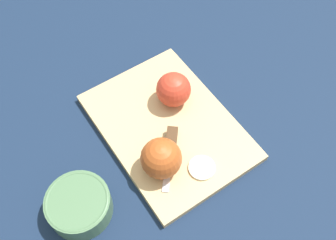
# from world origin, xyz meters

# --- Properties ---
(ground_plane) EXTENTS (4.00, 4.00, 0.00)m
(ground_plane) POSITION_xyz_m (0.00, 0.00, 0.00)
(ground_plane) COLOR #14233D
(cutting_board) EXTENTS (0.39, 0.29, 0.02)m
(cutting_board) POSITION_xyz_m (0.00, 0.00, 0.01)
(cutting_board) COLOR tan
(cutting_board) RESTS_ON ground_plane
(apple_half_left) EXTENTS (0.08, 0.08, 0.08)m
(apple_half_left) POSITION_xyz_m (-0.05, 0.04, 0.06)
(apple_half_left) COLOR red
(apple_half_left) RESTS_ON cutting_board
(apple_half_right) EXTENTS (0.08, 0.08, 0.08)m
(apple_half_right) POSITION_xyz_m (0.08, -0.06, 0.06)
(apple_half_right) COLOR #AD4C1E
(apple_half_right) RESTS_ON cutting_board
(knife) EXTENTS (0.13, 0.10, 0.02)m
(knife) POSITION_xyz_m (0.05, -0.02, 0.03)
(knife) COLOR silver
(knife) RESTS_ON cutting_board
(apple_slice) EXTENTS (0.06, 0.06, 0.01)m
(apple_slice) POSITION_xyz_m (0.13, 0.01, 0.02)
(apple_slice) COLOR #EFE5C6
(apple_slice) RESTS_ON cutting_board
(bowl) EXTENTS (0.13, 0.13, 0.05)m
(bowl) POSITION_xyz_m (0.08, -0.25, 0.03)
(bowl) COLOR #4C704C
(bowl) RESTS_ON ground_plane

